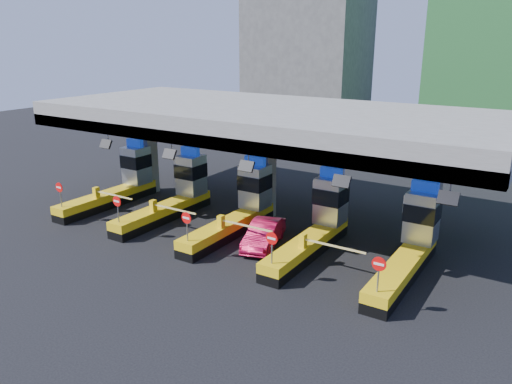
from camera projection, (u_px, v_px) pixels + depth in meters
The scene contains 9 objects.
ground at pixel (239, 231), 29.47m from camera, with size 120.00×120.00×0.00m, color black.
toll_canopy at pixel (265, 121), 29.98m from camera, with size 28.00×12.09×7.00m.
toll_lane_far_left at pixel (121, 182), 34.41m from camera, with size 4.43×8.00×4.16m.
toll_lane_left at pixel (176, 194), 31.85m from camera, with size 4.43×8.00×4.16m.
toll_lane_center at pixel (241, 207), 29.28m from camera, with size 4.43×8.00×4.16m.
toll_lane_right at pixel (318, 223), 26.72m from camera, with size 4.43×8.00×4.16m.
toll_lane_far_right at pixel (412, 243), 24.15m from camera, with size 4.43×8.00×4.16m.
bg_building_concrete at pixel (307, 54), 63.02m from camera, with size 14.00×10.00×18.00m, color #4C4C49.
red_car at pixel (264, 234), 27.15m from camera, with size 1.46×4.18×1.38m, color #AA0D34.
Camera 1 is at (15.61, -22.64, 10.89)m, focal length 35.00 mm.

